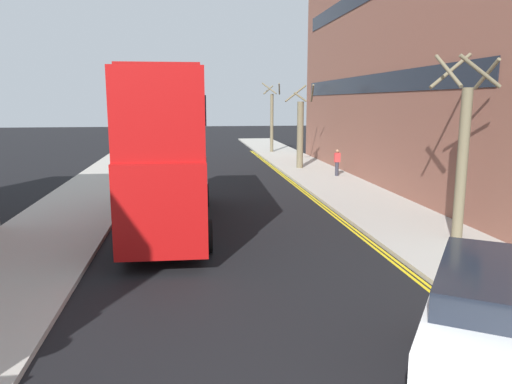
# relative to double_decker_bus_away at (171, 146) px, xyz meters

# --- Properties ---
(sidewalk_right) EXTENTS (4.00, 80.00, 0.14)m
(sidewalk_right) POSITION_rel_double_decker_bus_away_xyz_m (8.74, 2.00, -2.96)
(sidewalk_right) COLOR #ADA89E
(sidewalk_right) RESTS_ON ground
(sidewalk_left) EXTENTS (4.00, 80.00, 0.14)m
(sidewalk_left) POSITION_rel_double_decker_bus_away_xyz_m (-4.26, 2.00, -2.96)
(sidewalk_left) COLOR #ADA89E
(sidewalk_left) RESTS_ON ground
(kerb_line_outer) EXTENTS (0.10, 56.00, 0.01)m
(kerb_line_outer) POSITION_rel_double_decker_bus_away_xyz_m (6.64, 0.00, -3.03)
(kerb_line_outer) COLOR yellow
(kerb_line_outer) RESTS_ON ground
(kerb_line_inner) EXTENTS (0.10, 56.00, 0.01)m
(kerb_line_inner) POSITION_rel_double_decker_bus_away_xyz_m (6.48, 0.00, -3.03)
(kerb_line_inner) COLOR yellow
(kerb_line_inner) RESTS_ON ground
(double_decker_bus_away) EXTENTS (3.00, 10.86, 5.64)m
(double_decker_bus_away) POSITION_rel_double_decker_bus_away_xyz_m (0.00, 0.00, 0.00)
(double_decker_bus_away) COLOR #B20F0F
(double_decker_bus_away) RESTS_ON ground
(taxi_minivan) EXTENTS (4.21, 5.04, 2.12)m
(taxi_minivan) POSITION_rel_double_decker_bus_away_xyz_m (5.20, -11.75, -1.96)
(taxi_minivan) COLOR white
(taxi_minivan) RESTS_ON ground
(pedestrian_far) EXTENTS (0.34, 0.22, 1.62)m
(pedestrian_far) POSITION_rel_double_decker_bus_away_xyz_m (9.63, 10.65, -2.04)
(pedestrian_far) COLOR #2D2D38
(pedestrian_far) RESTS_ON sidewalk_right
(street_tree_near) EXTENTS (1.66, 1.83, 6.07)m
(street_tree_near) POSITION_rel_double_decker_bus_away_xyz_m (9.35, -3.53, -0.02)
(street_tree_near) COLOR #6B6047
(street_tree_near) RESTS_ON sidewalk_right
(street_tree_mid) EXTENTS (1.81, 1.78, 6.13)m
(street_tree_mid) POSITION_rel_double_decker_bus_away_xyz_m (8.14, 25.69, 0.07)
(street_tree_mid) COLOR #6B6047
(street_tree_mid) RESTS_ON sidewalk_right
(street_tree_far) EXTENTS (1.93, 1.93, 5.62)m
(street_tree_far) POSITION_rel_double_decker_bus_away_xyz_m (8.22, 14.61, -0.45)
(street_tree_far) COLOR #6B6047
(street_tree_far) RESTS_ON sidewalk_right
(townhouse_terrace_right) EXTENTS (10.08, 28.00, 14.73)m
(townhouse_terrace_right) POSITION_rel_double_decker_bus_away_xyz_m (15.73, 9.33, 4.34)
(townhouse_terrace_right) COLOR brown
(townhouse_terrace_right) RESTS_ON ground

